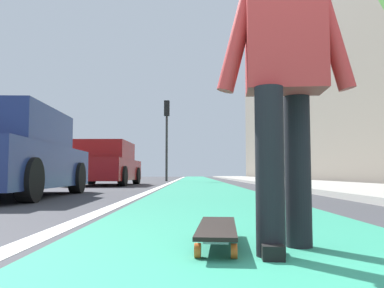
% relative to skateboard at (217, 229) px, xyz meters
% --- Properties ---
extents(ground_plane, '(80.00, 80.00, 0.00)m').
position_rel_skateboard_xyz_m(ground_plane, '(8.69, -0.16, -0.09)').
color(ground_plane, '#38383D').
extents(bike_lane_paint, '(56.00, 2.19, 0.00)m').
position_rel_skateboard_xyz_m(bike_lane_paint, '(22.69, -0.16, -0.09)').
color(bike_lane_paint, '#288466').
rests_on(bike_lane_paint, ground).
extents(lane_stripe_white, '(52.00, 0.16, 0.01)m').
position_rel_skateboard_xyz_m(lane_stripe_white, '(18.69, 1.08, -0.09)').
color(lane_stripe_white, silver).
rests_on(lane_stripe_white, ground).
extents(sidewalk_curb, '(52.00, 3.20, 0.10)m').
position_rel_skateboard_xyz_m(sidewalk_curb, '(16.69, -3.76, -0.04)').
color(sidewalk_curb, '#9E9B93').
rests_on(sidewalk_curb, ground).
extents(building_facade, '(40.00, 1.20, 9.21)m').
position_rel_skateboard_xyz_m(building_facade, '(20.69, -6.24, 4.51)').
color(building_facade, '#6F665B').
rests_on(building_facade, ground).
extents(skateboard, '(0.85, 0.27, 0.11)m').
position_rel_skateboard_xyz_m(skateboard, '(0.00, 0.00, 0.00)').
color(skateboard, orange).
rests_on(skateboard, ground).
extents(skater_person, '(0.45, 0.72, 1.64)m').
position_rel_skateboard_xyz_m(skater_person, '(-0.15, -0.35, 0.84)').
color(skater_person, black).
rests_on(skater_person, ground).
extents(parked_car_near, '(4.21, 1.99, 1.47)m').
position_rel_skateboard_xyz_m(parked_car_near, '(4.42, 3.22, 0.60)').
color(parked_car_near, navy).
rests_on(parked_car_near, ground).
extents(parked_car_mid, '(4.28, 1.98, 1.47)m').
position_rel_skateboard_xyz_m(parked_car_mid, '(11.38, 3.11, 0.61)').
color(parked_car_mid, maroon).
rests_on(parked_car_mid, ground).
extents(traffic_light, '(0.33, 0.28, 4.21)m').
position_rel_skateboard_xyz_m(traffic_light, '(18.40, 1.48, 2.82)').
color(traffic_light, '#2D2D2D').
rests_on(traffic_light, ground).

